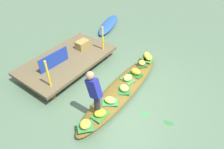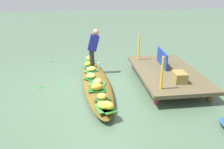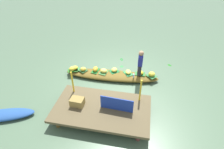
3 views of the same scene
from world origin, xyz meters
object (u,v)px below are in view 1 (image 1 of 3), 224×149
(vendor_person, at_px, (94,91))
(market_banner, at_px, (54,60))
(banana_bunch_2, at_px, (124,88))
(banana_bunch_5, at_px, (110,100))
(moored_boat, at_px, (108,25))
(banana_bunch_8, at_px, (147,55))
(banana_bunch_3, at_px, (136,72))
(produce_crate, at_px, (82,44))
(vendor_boat, at_px, (122,89))
(banana_bunch_1, at_px, (100,113))
(banana_bunch_4, at_px, (85,124))
(banana_bunch_7, at_px, (149,57))
(water_bottle, at_px, (97,101))
(banana_bunch_0, at_px, (142,63))
(banana_bunch_6, at_px, (128,78))

(vendor_person, height_order, market_banner, vendor_person)
(banana_bunch_2, xyz_separation_m, banana_bunch_5, (-0.61, 0.04, -0.01))
(moored_boat, xyz_separation_m, banana_bunch_8, (-1.45, -2.78, 0.25))
(banana_bunch_3, xyz_separation_m, produce_crate, (0.00, 2.24, 0.16))
(vendor_boat, bearing_deg, banana_bunch_1, -174.70)
(banana_bunch_4, bearing_deg, banana_bunch_2, -1.10)
(banana_bunch_8, xyz_separation_m, vendor_person, (-2.89, -0.13, 0.61))
(banana_bunch_7, xyz_separation_m, water_bottle, (-2.63, 0.11, 0.01))
(banana_bunch_2, distance_m, water_bottle, 0.92)
(moored_boat, distance_m, vendor_person, 5.30)
(banana_bunch_0, relative_size, banana_bunch_2, 0.87)
(banana_bunch_2, relative_size, banana_bunch_8, 0.89)
(vendor_boat, height_order, banana_bunch_5, banana_bunch_5)
(banana_bunch_0, bearing_deg, banana_bunch_2, -171.32)
(banana_bunch_7, bearing_deg, vendor_boat, -178.61)
(banana_bunch_0, xyz_separation_m, vendor_person, (-2.43, -0.06, 0.62))
(banana_bunch_0, relative_size, vendor_person, 0.19)
(banana_bunch_0, relative_size, produce_crate, 0.54)
(water_bottle, bearing_deg, banana_bunch_8, -0.31)
(banana_bunch_7, relative_size, produce_crate, 0.70)
(banana_bunch_1, distance_m, banana_bunch_3, 1.95)
(moored_boat, relative_size, banana_bunch_6, 7.03)
(banana_bunch_8, bearing_deg, banana_bunch_7, -117.74)
(vendor_boat, relative_size, banana_bunch_7, 13.14)
(banana_bunch_8, height_order, produce_crate, produce_crate)
(vendor_boat, distance_m, vendor_person, 1.45)
(banana_bunch_8, xyz_separation_m, market_banner, (-2.32, 2.04, 0.27))
(banana_bunch_4, distance_m, market_banner, 2.56)
(banana_bunch_8, bearing_deg, banana_bunch_3, -170.67)
(banana_bunch_4, height_order, banana_bunch_8, banana_bunch_8)
(banana_bunch_1, xyz_separation_m, banana_bunch_5, (0.51, 0.07, -0.00))
(moored_boat, height_order, banana_bunch_0, banana_bunch_0)
(banana_bunch_3, distance_m, banana_bunch_6, 0.38)
(banana_bunch_3, xyz_separation_m, market_banner, (-1.32, 2.20, 0.27))
(banana_bunch_3, bearing_deg, banana_bunch_4, -177.93)
(vendor_boat, xyz_separation_m, produce_crate, (0.72, 2.22, 0.39))
(vendor_person, bearing_deg, banana_bunch_8, 2.60)
(banana_bunch_0, distance_m, banana_bunch_4, 2.97)
(moored_boat, bearing_deg, banana_bunch_1, -164.01)
(banana_bunch_1, distance_m, produce_crate, 3.09)
(banana_bunch_5, bearing_deg, banana_bunch_2, -3.57)
(banana_bunch_2, relative_size, market_banner, 0.25)
(banana_bunch_5, relative_size, produce_crate, 0.70)
(banana_bunch_3, xyz_separation_m, banana_bunch_5, (-1.43, -0.08, -0.02))
(banana_bunch_2, bearing_deg, banana_bunch_7, 5.92)
(banana_bunch_5, xyz_separation_m, water_bottle, (-0.26, 0.26, 0.02))
(moored_boat, height_order, banana_bunch_7, banana_bunch_7)
(water_bottle, height_order, market_banner, market_banner)
(banana_bunch_0, bearing_deg, banana_bunch_3, -170.61)
(moored_boat, xyz_separation_m, banana_bunch_5, (-3.88, -3.02, 0.22))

